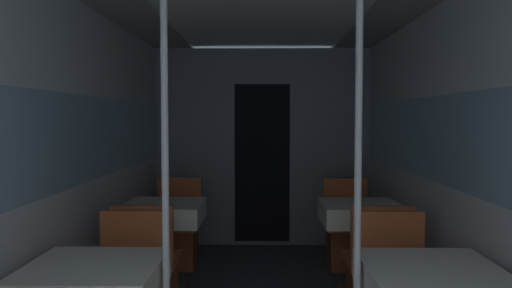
{
  "coord_description": "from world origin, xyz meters",
  "views": [
    {
      "loc": [
        0.01,
        -1.57,
        1.49
      ],
      "look_at": [
        -0.05,
        2.45,
        1.28
      ],
      "focal_mm": 35.0,
      "sensor_mm": 36.0,
      "label": 1
    }
  ],
  "objects_px": {
    "support_pole_left_0": "(165,187)",
    "dining_table_left_1": "(164,216)",
    "chair_right_near_1": "(376,281)",
    "dining_table_left_0": "(93,287)",
    "chair_right_far_1": "(348,240)",
    "dining_table_right_1": "(360,217)",
    "chair_left_far_1": "(177,239)",
    "chair_left_near_1": "(148,280)",
    "support_pole_right_0": "(358,187)"
  },
  "relations": [
    {
      "from": "support_pole_left_0",
      "to": "dining_table_left_1",
      "type": "bearing_deg",
      "value": 101.55
    },
    {
      "from": "support_pole_left_0",
      "to": "chair_right_near_1",
      "type": "bearing_deg",
      "value": 41.78
    },
    {
      "from": "dining_table_left_0",
      "to": "chair_right_far_1",
      "type": "relative_size",
      "value": 0.86
    },
    {
      "from": "support_pole_left_0",
      "to": "dining_table_right_1",
      "type": "distance_m",
      "value": 2.32
    },
    {
      "from": "chair_left_far_1",
      "to": "dining_table_right_1",
      "type": "xyz_separation_m",
      "value": [
        1.71,
        -0.63,
        0.36
      ]
    },
    {
      "from": "chair_left_near_1",
      "to": "chair_left_far_1",
      "type": "xyz_separation_m",
      "value": [
        0.0,
        1.26,
        0.0
      ]
    },
    {
      "from": "support_pole_left_0",
      "to": "chair_left_far_1",
      "type": "xyz_separation_m",
      "value": [
        -0.37,
        2.45,
        -0.87
      ]
    },
    {
      "from": "chair_left_far_1",
      "to": "chair_right_far_1",
      "type": "xyz_separation_m",
      "value": [
        1.71,
        0.0,
        0.0
      ]
    },
    {
      "from": "dining_table_left_0",
      "to": "dining_table_right_1",
      "type": "xyz_separation_m",
      "value": [
        1.71,
        1.82,
        0.0
      ]
    },
    {
      "from": "chair_left_far_1",
      "to": "chair_right_far_1",
      "type": "relative_size",
      "value": 1.0
    },
    {
      "from": "chair_left_far_1",
      "to": "chair_right_far_1",
      "type": "height_order",
      "value": "same"
    },
    {
      "from": "support_pole_left_0",
      "to": "dining_table_right_1",
      "type": "xyz_separation_m",
      "value": [
        1.34,
        1.82,
        -0.52
      ]
    },
    {
      "from": "chair_left_near_1",
      "to": "dining_table_right_1",
      "type": "relative_size",
      "value": 1.16
    },
    {
      "from": "dining_table_left_1",
      "to": "chair_right_far_1",
      "type": "bearing_deg",
      "value": 20.21
    },
    {
      "from": "chair_right_near_1",
      "to": "chair_right_far_1",
      "type": "relative_size",
      "value": 1.0
    },
    {
      "from": "support_pole_left_0",
      "to": "chair_right_far_1",
      "type": "height_order",
      "value": "support_pole_left_0"
    },
    {
      "from": "dining_table_left_1",
      "to": "dining_table_right_1",
      "type": "xyz_separation_m",
      "value": [
        1.71,
        0.0,
        0.0
      ]
    },
    {
      "from": "dining_table_left_1",
      "to": "chair_left_far_1",
      "type": "distance_m",
      "value": 0.72
    },
    {
      "from": "dining_table_left_0",
      "to": "chair_right_far_1",
      "type": "xyz_separation_m",
      "value": [
        1.71,
        2.45,
        -0.36
      ]
    },
    {
      "from": "dining_table_left_0",
      "to": "support_pole_right_0",
      "type": "bearing_deg",
      "value": 0.0
    },
    {
      "from": "support_pole_right_0",
      "to": "dining_table_right_1",
      "type": "height_order",
      "value": "support_pole_right_0"
    },
    {
      "from": "chair_right_far_1",
      "to": "support_pole_right_0",
      "type": "bearing_deg",
      "value": 81.36
    },
    {
      "from": "support_pole_right_0",
      "to": "chair_right_near_1",
      "type": "height_order",
      "value": "support_pole_right_0"
    },
    {
      "from": "dining_table_right_1",
      "to": "chair_right_far_1",
      "type": "bearing_deg",
      "value": 90.0
    },
    {
      "from": "chair_right_far_1",
      "to": "support_pole_left_0",
      "type": "bearing_deg",
      "value": 61.41
    },
    {
      "from": "dining_table_left_0",
      "to": "chair_left_far_1",
      "type": "height_order",
      "value": "chair_left_far_1"
    },
    {
      "from": "dining_table_left_1",
      "to": "chair_left_near_1",
      "type": "xyz_separation_m",
      "value": [
        0.0,
        -0.63,
        -0.36
      ]
    },
    {
      "from": "chair_left_near_1",
      "to": "chair_right_far_1",
      "type": "distance_m",
      "value": 2.12
    },
    {
      "from": "dining_table_left_1",
      "to": "chair_right_near_1",
      "type": "distance_m",
      "value": 1.86
    },
    {
      "from": "dining_table_left_0",
      "to": "dining_table_right_1",
      "type": "distance_m",
      "value": 2.5
    },
    {
      "from": "dining_table_left_0",
      "to": "support_pole_right_0",
      "type": "xyz_separation_m",
      "value": [
        1.34,
        0.0,
        0.52
      ]
    },
    {
      "from": "support_pole_right_0",
      "to": "dining_table_right_1",
      "type": "distance_m",
      "value": 1.93
    },
    {
      "from": "support_pole_left_0",
      "to": "chair_left_far_1",
      "type": "relative_size",
      "value": 2.63
    },
    {
      "from": "support_pole_right_0",
      "to": "dining_table_right_1",
      "type": "bearing_deg",
      "value": 78.45
    },
    {
      "from": "support_pole_right_0",
      "to": "chair_right_near_1",
      "type": "distance_m",
      "value": 1.52
    },
    {
      "from": "dining_table_left_0",
      "to": "dining_table_left_1",
      "type": "distance_m",
      "value": 1.82
    },
    {
      "from": "dining_table_left_0",
      "to": "chair_right_near_1",
      "type": "distance_m",
      "value": 2.11
    },
    {
      "from": "dining_table_right_1",
      "to": "support_pole_right_0",
      "type": "bearing_deg",
      "value": -101.55
    },
    {
      "from": "chair_left_near_1",
      "to": "chair_right_far_1",
      "type": "bearing_deg",
      "value": 36.37
    },
    {
      "from": "support_pole_right_0",
      "to": "chair_right_near_1",
      "type": "xyz_separation_m",
      "value": [
        0.37,
        1.19,
        -0.87
      ]
    },
    {
      "from": "support_pole_right_0",
      "to": "chair_right_far_1",
      "type": "relative_size",
      "value": 2.63
    },
    {
      "from": "support_pole_left_0",
      "to": "chair_left_near_1",
      "type": "relative_size",
      "value": 2.63
    },
    {
      "from": "chair_left_near_1",
      "to": "chair_right_near_1",
      "type": "xyz_separation_m",
      "value": [
        1.71,
        0.0,
        0.0
      ]
    },
    {
      "from": "support_pole_left_0",
      "to": "chair_left_near_1",
      "type": "distance_m",
      "value": 1.52
    },
    {
      "from": "dining_table_right_1",
      "to": "support_pole_left_0",
      "type": "bearing_deg",
      "value": -126.24
    },
    {
      "from": "dining_table_left_0",
      "to": "chair_right_far_1",
      "type": "height_order",
      "value": "chair_right_far_1"
    },
    {
      "from": "dining_table_left_0",
      "to": "chair_left_far_1",
      "type": "distance_m",
      "value": 2.48
    },
    {
      "from": "dining_table_left_1",
      "to": "chair_left_far_1",
      "type": "bearing_deg",
      "value": 90.0
    },
    {
      "from": "dining_table_left_1",
      "to": "chair_left_near_1",
      "type": "height_order",
      "value": "chair_left_near_1"
    },
    {
      "from": "chair_left_near_1",
      "to": "chair_right_near_1",
      "type": "height_order",
      "value": "same"
    }
  ]
}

